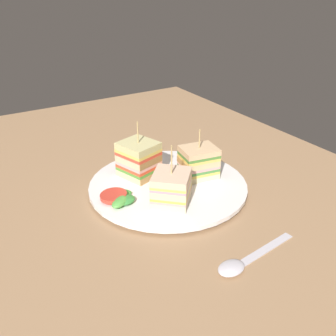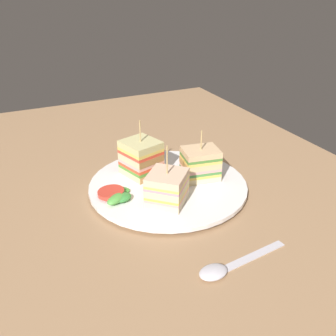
{
  "view_description": "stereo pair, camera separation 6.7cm",
  "coord_description": "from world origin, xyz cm",
  "px_view_note": "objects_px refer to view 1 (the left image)",
  "views": [
    {
      "loc": [
        50.59,
        -31.1,
        34.5
      ],
      "look_at": [
        0.0,
        0.0,
        4.25
      ],
      "focal_mm": 41.86,
      "sensor_mm": 36.0,
      "label": 1
    },
    {
      "loc": [
        53.76,
        -25.25,
        34.5
      ],
      "look_at": [
        0.0,
        0.0,
        4.25
      ],
      "focal_mm": 41.86,
      "sensor_mm": 36.0,
      "label": 2
    }
  ],
  "objects_px": {
    "plate": "(168,186)",
    "sandwich_wedge_1": "(171,188)",
    "chip_pile": "(173,175)",
    "sandwich_wedge_2": "(198,162)",
    "spoon": "(239,263)",
    "sandwich_wedge_0": "(139,159)"
  },
  "relations": [
    {
      "from": "sandwich_wedge_1",
      "to": "chip_pile",
      "type": "xyz_separation_m",
      "value": [
        -0.06,
        0.04,
        -0.02
      ]
    },
    {
      "from": "plate",
      "to": "sandwich_wedge_1",
      "type": "distance_m",
      "value": 0.07
    },
    {
      "from": "chip_pile",
      "to": "sandwich_wedge_1",
      "type": "bearing_deg",
      "value": -34.58
    },
    {
      "from": "chip_pile",
      "to": "sandwich_wedge_0",
      "type": "bearing_deg",
      "value": -135.61
    },
    {
      "from": "sandwich_wedge_1",
      "to": "sandwich_wedge_2",
      "type": "bearing_deg",
      "value": -17.72
    },
    {
      "from": "plate",
      "to": "sandwich_wedge_2",
      "type": "xyz_separation_m",
      "value": [
        0.01,
        0.06,
        0.03
      ]
    },
    {
      "from": "sandwich_wedge_2",
      "to": "sandwich_wedge_0",
      "type": "bearing_deg",
      "value": -24.22
    },
    {
      "from": "spoon",
      "to": "sandwich_wedge_0",
      "type": "bearing_deg",
      "value": -96.21
    },
    {
      "from": "sandwich_wedge_0",
      "to": "sandwich_wedge_1",
      "type": "height_order",
      "value": "sandwich_wedge_0"
    },
    {
      "from": "plate",
      "to": "sandwich_wedge_2",
      "type": "bearing_deg",
      "value": 85.12
    },
    {
      "from": "chip_pile",
      "to": "spoon",
      "type": "xyz_separation_m",
      "value": [
        0.23,
        -0.04,
        -0.02
      ]
    },
    {
      "from": "sandwich_wedge_0",
      "to": "spoon",
      "type": "relative_size",
      "value": 0.72
    },
    {
      "from": "sandwich_wedge_0",
      "to": "sandwich_wedge_2",
      "type": "distance_m",
      "value": 0.11
    },
    {
      "from": "sandwich_wedge_1",
      "to": "sandwich_wedge_2",
      "type": "height_order",
      "value": "sandwich_wedge_1"
    },
    {
      "from": "spoon",
      "to": "plate",
      "type": "bearing_deg",
      "value": -103.37
    },
    {
      "from": "sandwich_wedge_2",
      "to": "spoon",
      "type": "height_order",
      "value": "sandwich_wedge_2"
    },
    {
      "from": "sandwich_wedge_2",
      "to": "sandwich_wedge_1",
      "type": "bearing_deg",
      "value": 38.8
    },
    {
      "from": "plate",
      "to": "spoon",
      "type": "height_order",
      "value": "plate"
    },
    {
      "from": "sandwich_wedge_1",
      "to": "spoon",
      "type": "relative_size",
      "value": 0.69
    },
    {
      "from": "sandwich_wedge_1",
      "to": "spoon",
      "type": "distance_m",
      "value": 0.17
    },
    {
      "from": "plate",
      "to": "sandwich_wedge_1",
      "type": "bearing_deg",
      "value": -26.34
    },
    {
      "from": "sandwich_wedge_2",
      "to": "spoon",
      "type": "bearing_deg",
      "value": 77.66
    }
  ]
}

